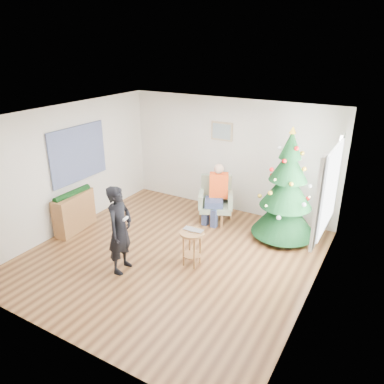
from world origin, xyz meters
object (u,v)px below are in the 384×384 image
Objects in this scene: standing_man at (120,230)px; stool at (192,248)px; christmas_tree at (287,190)px; console at (74,212)px; armchair at (216,205)px.

stool is at bearing -61.04° from standing_man.
christmas_tree is 3.28m from standing_man.
standing_man is at bearing -129.52° from christmas_tree.
console is at bearing -178.59° from stool.
stool is 0.66× the size of console.
christmas_tree reaches higher than stool.
console is (-1.82, 0.67, -0.38)m from standing_man.
christmas_tree is 3.50× the size of stool.
standing_man is (-2.08, -2.52, -0.25)m from christmas_tree.
armchair reaches higher than console.
stool is 1.88m from armchair.
console reaches higher than stool.
christmas_tree reaches higher than armchair.
standing_man is at bearing -126.59° from armchair.
christmas_tree is at bearing -26.80° from armchair.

